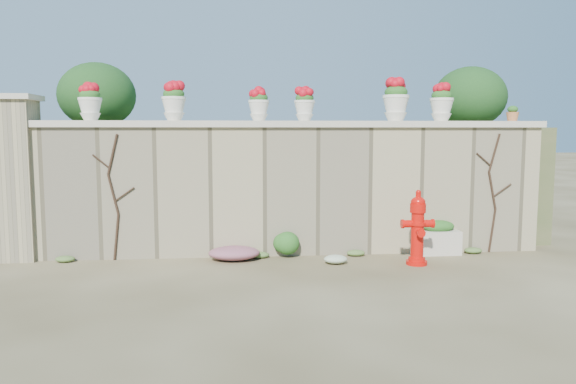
{
  "coord_description": "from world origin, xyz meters",
  "views": [
    {
      "loc": [
        -0.86,
        -6.95,
        1.96
      ],
      "look_at": [
        -0.07,
        1.4,
        1.03
      ],
      "focal_mm": 35.0,
      "sensor_mm": 36.0,
      "label": 1
    }
  ],
  "objects": [
    {
      "name": "urn_pot_1",
      "position": [
        -1.78,
        1.8,
        2.39
      ],
      "size": [
        0.37,
        0.37,
        0.58
      ],
      "color": "white",
      "rests_on": "wall_cap"
    },
    {
      "name": "gate_pillar",
      "position": [
        -4.15,
        1.8,
        1.26
      ],
      "size": [
        0.72,
        0.72,
        2.48
      ],
      "color": "#998C66",
      "rests_on": "ground"
    },
    {
      "name": "vine_left",
      "position": [
        -2.67,
        1.58,
        0.99
      ],
      "size": [
        0.6,
        0.04,
        1.91
      ],
      "color": "black",
      "rests_on": "ground"
    },
    {
      "name": "wall_cap",
      "position": [
        0.0,
        1.8,
        2.05
      ],
      "size": [
        8.1,
        0.52,
        0.1
      ],
      "primitive_type": "cube",
      "color": "beige",
      "rests_on": "stone_wall"
    },
    {
      "name": "stone_wall",
      "position": [
        0.0,
        1.8,
        1.0
      ],
      "size": [
        8.0,
        0.4,
        2.0
      ],
      "primitive_type": "cube",
      "color": "#998C66",
      "rests_on": "ground"
    },
    {
      "name": "white_flowers",
      "position": [
        0.6,
        0.99,
        0.08
      ],
      "size": [
        0.46,
        0.37,
        0.17
      ],
      "primitive_type": "ellipsoid",
      "color": "white",
      "rests_on": "ground"
    },
    {
      "name": "back_shrub_left",
      "position": [
        -3.2,
        3.0,
        2.55
      ],
      "size": [
        1.3,
        1.3,
        1.1
      ],
      "primitive_type": "ellipsoid",
      "color": "#143814",
      "rests_on": "raised_fill"
    },
    {
      "name": "back_shrub_right",
      "position": [
        3.4,
        3.0,
        2.55
      ],
      "size": [
        1.3,
        1.3,
        1.1
      ],
      "primitive_type": "ellipsoid",
      "color": "#143814",
      "rests_on": "raised_fill"
    },
    {
      "name": "green_shrub",
      "position": [
        -0.06,
        1.55,
        0.26
      ],
      "size": [
        0.54,
        0.48,
        0.51
      ],
      "primitive_type": "ellipsoid",
      "color": "#1E5119",
      "rests_on": "ground"
    },
    {
      "name": "urn_pot_3",
      "position": [
        0.22,
        1.8,
        2.35
      ],
      "size": [
        0.33,
        0.33,
        0.51
      ],
      "color": "white",
      "rests_on": "wall_cap"
    },
    {
      "name": "magenta_clump",
      "position": [
        -0.77,
        1.38,
        0.13
      ],
      "size": [
        0.98,
        0.65,
        0.26
      ],
      "primitive_type": "ellipsoid",
      "color": "#C12681",
      "rests_on": "ground"
    },
    {
      "name": "terracotta_pot",
      "position": [
        3.61,
        1.8,
        2.21
      ],
      "size": [
        0.2,
        0.2,
        0.24
      ],
      "color": "#BD6B39",
      "rests_on": "wall_cap"
    },
    {
      "name": "ground",
      "position": [
        0.0,
        0.0,
        0.0
      ],
      "size": [
        80.0,
        80.0,
        0.0
      ],
      "primitive_type": "plane",
      "color": "#493C24",
      "rests_on": "ground"
    },
    {
      "name": "urn_pot_4",
      "position": [
        1.68,
        1.8,
        2.42
      ],
      "size": [
        0.42,
        0.42,
        0.65
      ],
      "color": "white",
      "rests_on": "wall_cap"
    },
    {
      "name": "planter_box",
      "position": [
        2.34,
        1.55,
        0.25
      ],
      "size": [
        0.65,
        0.39,
        0.54
      ],
      "rotation": [
        0.0,
        0.0,
        0.02
      ],
      "color": "beige",
      "rests_on": "ground"
    },
    {
      "name": "raised_fill",
      "position": [
        0.0,
        5.0,
        1.0
      ],
      "size": [
        9.0,
        6.0,
        2.0
      ],
      "primitive_type": "cube",
      "color": "#384C23",
      "rests_on": "ground"
    },
    {
      "name": "urn_pot_5",
      "position": [
        2.42,
        1.8,
        2.39
      ],
      "size": [
        0.37,
        0.37,
        0.59
      ],
      "color": "white",
      "rests_on": "wall_cap"
    },
    {
      "name": "urn_pot_2",
      "position": [
        -0.49,
        1.8,
        2.35
      ],
      "size": [
        0.33,
        0.33,
        0.51
      ],
      "color": "white",
      "rests_on": "wall_cap"
    },
    {
      "name": "vine_right",
      "position": [
        3.23,
        1.58,
        0.99
      ],
      "size": [
        0.6,
        0.04,
        1.91
      ],
      "color": "black",
      "rests_on": "ground"
    },
    {
      "name": "urn_pot_0",
      "position": [
        -3.03,
        1.8,
        2.37
      ],
      "size": [
        0.35,
        0.35,
        0.55
      ],
      "color": "white",
      "rests_on": "wall_cap"
    },
    {
      "name": "fire_hydrant",
      "position": [
        1.77,
        0.88,
        0.55
      ],
      "size": [
        0.46,
        0.33,
        1.09
      ],
      "rotation": [
        0.0,
        0.0,
        -0.01
      ],
      "color": "red",
      "rests_on": "ground"
    }
  ]
}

